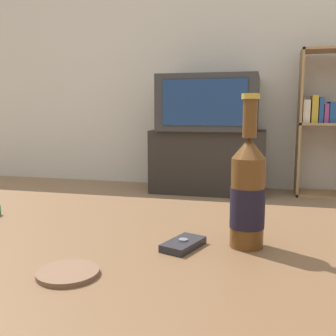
{
  "coord_description": "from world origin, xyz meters",
  "views": [
    {
      "loc": [
        0.34,
        -0.69,
        0.72
      ],
      "look_at": [
        0.08,
        0.35,
        0.56
      ],
      "focal_mm": 42.0,
      "sensor_mm": 36.0,
      "label": 1
    }
  ],
  "objects": [
    {
      "name": "television",
      "position": [
        -0.16,
        2.71,
        0.78
      ],
      "size": [
        0.82,
        0.58,
        0.47
      ],
      "color": "#2D2D2D",
      "rests_on": "tv_stand"
    },
    {
      "name": "cell_phone",
      "position": [
        0.19,
        0.01,
        0.47
      ],
      "size": [
        0.08,
        0.1,
        0.02
      ],
      "rotation": [
        0.0,
        0.0,
        -0.34
      ],
      "color": "#232328",
      "rests_on": "coffee_table"
    },
    {
      "name": "beer_bottle",
      "position": [
        0.31,
        0.05,
        0.56
      ],
      "size": [
        0.07,
        0.07,
        0.29
      ],
      "color": "#563314",
      "rests_on": "coffee_table"
    },
    {
      "name": "bookshelf",
      "position": [
        0.79,
        2.81,
        0.63
      ],
      "size": [
        0.45,
        0.3,
        1.21
      ],
      "color": "#99754C",
      "rests_on": "ground_plane"
    },
    {
      "name": "tv_stand",
      "position": [
        -0.16,
        2.72,
        0.27
      ],
      "size": [
        0.97,
        0.46,
        0.54
      ],
      "color": "#28231E",
      "rests_on": "ground_plane"
    },
    {
      "name": "coffee_table",
      "position": [
        0.0,
        0.0,
        0.4
      ],
      "size": [
        1.25,
        0.8,
        0.46
      ],
      "color": "brown",
      "rests_on": "ground_plane"
    },
    {
      "name": "coaster",
      "position": [
        0.04,
        -0.16,
        0.46
      ],
      "size": [
        0.1,
        0.1,
        0.01
      ],
      "color": "brown",
      "rests_on": "coffee_table"
    },
    {
      "name": "back_wall",
      "position": [
        0.0,
        3.02,
        1.3
      ],
      "size": [
        8.0,
        0.05,
        2.6
      ],
      "color": "beige",
      "rests_on": "ground_plane"
    }
  ]
}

